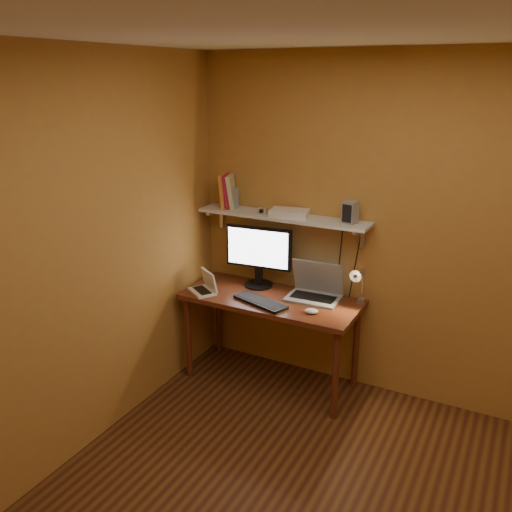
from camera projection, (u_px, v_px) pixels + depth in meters
The scene contains 14 objects.
room at pixel (332, 319), 2.60m from camera, with size 3.44×3.24×2.64m.
desk at pixel (271, 307), 4.29m from camera, with size 1.40×0.60×0.75m.
wall_shelf at pixel (283, 217), 4.23m from camera, with size 1.40×0.25×0.21m.
monitor at pixel (259, 253), 4.41m from camera, with size 0.56×0.26×0.50m.
laptop at pixel (315, 288), 4.24m from camera, with size 0.42×0.31×0.29m.
netbook at pixel (205, 286), 4.35m from camera, with size 0.28×0.27×0.18m.
keyboard at pixel (260, 302), 4.15m from camera, with size 0.45×0.15×0.02m, color black.
mouse at pixel (312, 311), 3.97m from camera, with size 0.10×0.07×0.04m, color silver.
desk_lamp at pixel (359, 281), 4.01m from camera, with size 0.09×0.23×0.38m.
speaker_left at pixel (231, 198), 4.41m from camera, with size 0.09×0.09×0.17m, color gray.
speaker_right at pixel (350, 212), 3.96m from camera, with size 0.09×0.09×0.17m, color gray.
books at pixel (228, 191), 4.43m from camera, with size 0.19×0.20×0.27m.
shelf_camera at pixel (263, 211), 4.24m from camera, with size 0.10×0.06×0.05m.
router at pixel (290, 213), 4.19m from camera, with size 0.29×0.20×0.05m, color silver.
Camera 1 is at (0.77, -2.27, 2.41)m, focal length 38.00 mm.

